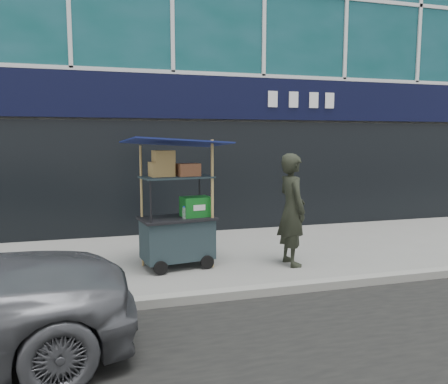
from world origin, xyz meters
name	(u,v)px	position (x,y,z in m)	size (l,w,h in m)	color
ground	(224,293)	(0.00, 0.00, 0.00)	(80.00, 80.00, 0.00)	slate
curb	(228,294)	(0.00, -0.20, 0.06)	(80.00, 0.18, 0.12)	gray
vendor_cart	(178,222)	(-0.36, 1.39, 0.72)	(1.68, 1.30, 2.06)	#1A272C
vendor_man	(292,210)	(1.42, 1.01, 0.90)	(0.66, 0.43, 1.80)	black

